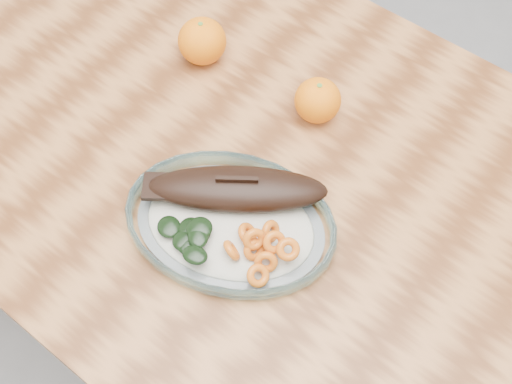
% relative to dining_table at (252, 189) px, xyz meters
% --- Properties ---
extents(ground, '(3.00, 3.00, 0.00)m').
position_rel_dining_table_xyz_m(ground, '(0.00, 0.00, -0.65)').
color(ground, slate).
rests_on(ground, ground).
extents(dining_table, '(1.20, 0.80, 0.75)m').
position_rel_dining_table_xyz_m(dining_table, '(0.00, 0.00, 0.00)').
color(dining_table, '#5B3015').
rests_on(dining_table, ground).
extents(plated_meal, '(0.70, 0.70, 0.08)m').
position_rel_dining_table_xyz_m(plated_meal, '(0.05, -0.11, 0.12)').
color(plated_meal, white).
rests_on(plated_meal, dining_table).
extents(orange_left, '(0.08, 0.08, 0.08)m').
position_rel_dining_table_xyz_m(orange_left, '(-0.19, 0.11, 0.14)').
color(orange_left, '#FF6305').
rests_on(orange_left, dining_table).
extents(orange_right, '(0.07, 0.07, 0.07)m').
position_rel_dining_table_xyz_m(orange_right, '(0.03, 0.13, 0.14)').
color(orange_right, '#FF6305').
rests_on(orange_right, dining_table).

